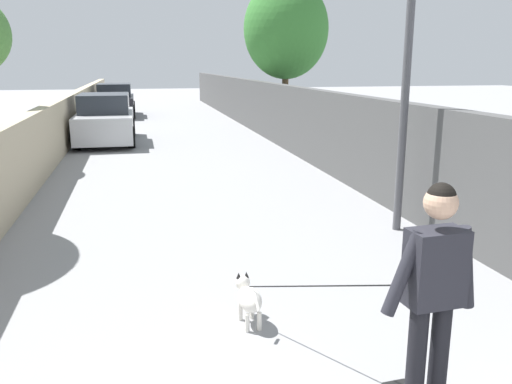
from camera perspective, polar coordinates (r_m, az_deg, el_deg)
The scene contains 9 objects.
ground_plane at distance 14.84m, azimuth -8.16°, elevation 3.93°, with size 80.00×80.00×0.00m, color gray.
wall_left at distance 12.89m, azimuth -22.16°, elevation 4.93°, with size 48.00×0.30×1.48m, color tan.
fence_right at distance 13.41m, azimuth 6.50°, elevation 6.94°, with size 48.00×0.30×1.85m, color #4C4C4C.
tree_right_mid at distance 20.38m, azimuth 3.24°, elevation 17.06°, with size 3.11×3.11×5.50m.
lamp_post at distance 8.06m, azimuth 16.05°, elevation 14.74°, with size 0.36×0.36×3.89m.
person_skateboarder at distance 3.75m, azimuth 18.58°, elevation -9.33°, with size 0.25×0.71×1.66m.
dog at distance 5.23m, azimuth -0.72°, elevation -11.27°, with size 2.01×1.03×1.06m.
car_near at distance 17.67m, azimuth -15.89°, elevation 7.44°, with size 4.13×1.80×1.54m.
car_far at distance 26.40m, azimuth -14.89°, elevation 9.41°, with size 4.19×1.80×1.54m.
Camera 1 is at (-0.59, 1.08, 2.48)m, focal length 37.21 mm.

